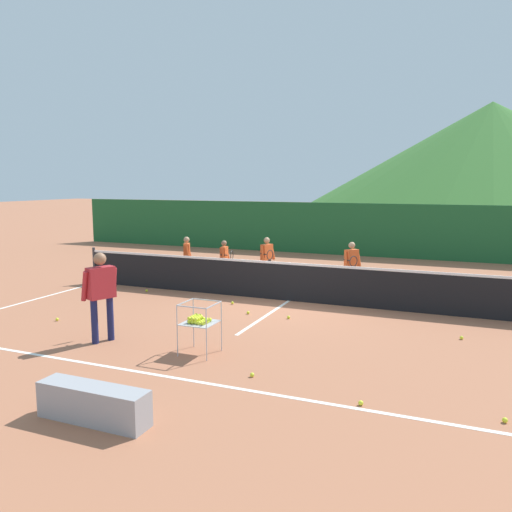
% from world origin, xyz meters
% --- Properties ---
extents(ground_plane, '(120.00, 120.00, 0.00)m').
position_xyz_m(ground_plane, '(0.00, 0.00, 0.00)').
color(ground_plane, '#A86647').
extents(line_baseline_near, '(12.01, 0.08, 0.01)m').
position_xyz_m(line_baseline_near, '(0.00, -5.51, 0.00)').
color(line_baseline_near, white).
rests_on(line_baseline_near, ground).
extents(line_baseline_far, '(12.01, 0.08, 0.01)m').
position_xyz_m(line_baseline_far, '(0.00, 5.08, 0.00)').
color(line_baseline_far, white).
rests_on(line_baseline_far, ground).
extents(line_sideline_west, '(0.08, 10.59, 0.01)m').
position_xyz_m(line_sideline_west, '(-6.01, 0.00, 0.00)').
color(line_sideline_west, white).
rests_on(line_sideline_west, ground).
extents(line_service_center, '(0.08, 6.35, 0.01)m').
position_xyz_m(line_service_center, '(0.00, 0.00, 0.00)').
color(line_service_center, white).
rests_on(line_service_center, ground).
extents(tennis_net, '(12.19, 0.08, 1.05)m').
position_xyz_m(tennis_net, '(0.00, 0.00, 0.50)').
color(tennis_net, '#333338').
rests_on(tennis_net, ground).
extents(instructor, '(0.50, 0.84, 1.68)m').
position_xyz_m(instructor, '(-2.14, -4.46, 1.01)').
color(instructor, '#191E4C').
rests_on(instructor, ground).
extents(student_0, '(0.37, 0.54, 1.31)m').
position_xyz_m(student_0, '(-3.82, 1.55, 0.78)').
color(student_0, navy).
rests_on(student_0, ground).
extents(student_1, '(0.48, 0.55, 1.20)m').
position_xyz_m(student_1, '(-2.71, 1.87, 0.73)').
color(student_1, black).
rests_on(student_1, ground).
extents(student_2, '(0.42, 0.70, 1.33)m').
position_xyz_m(student_2, '(-1.43, 2.14, 0.80)').
color(student_2, black).
rests_on(student_2, ground).
extents(student_3, '(0.45, 0.72, 1.33)m').
position_xyz_m(student_3, '(1.15, 1.89, 0.80)').
color(student_3, black).
rests_on(student_3, ground).
extents(ball_cart, '(0.58, 0.58, 0.90)m').
position_xyz_m(ball_cart, '(-0.16, -4.37, 0.59)').
color(ball_cart, '#B7B7BC').
rests_on(ball_cart, ground).
extents(tennis_ball_0, '(0.07, 0.07, 0.07)m').
position_xyz_m(tennis_ball_0, '(-0.43, -1.59, 0.03)').
color(tennis_ball_0, yellow).
rests_on(tennis_ball_0, ground).
extents(tennis_ball_1, '(0.07, 0.07, 0.07)m').
position_xyz_m(tennis_ball_1, '(-1.16, -0.87, 0.03)').
color(tennis_ball_1, yellow).
rests_on(tennis_ball_1, ground).
extents(tennis_ball_2, '(0.07, 0.07, 0.07)m').
position_xyz_m(tennis_ball_2, '(-3.99, -3.69, 0.03)').
color(tennis_ball_2, yellow).
rests_on(tennis_ball_2, ground).
extents(tennis_ball_3, '(0.07, 0.07, 0.07)m').
position_xyz_m(tennis_ball_3, '(0.55, -1.62, 0.03)').
color(tennis_ball_3, yellow).
rests_on(tennis_ball_3, ground).
extents(tennis_ball_4, '(0.07, 0.07, 0.07)m').
position_xyz_m(tennis_ball_4, '(4.60, -5.20, 0.03)').
color(tennis_ball_4, yellow).
rests_on(tennis_ball_4, ground).
extents(tennis_ball_5, '(0.07, 0.07, 0.07)m').
position_xyz_m(tennis_ball_5, '(4.05, -1.77, 0.03)').
color(tennis_ball_5, yellow).
rests_on(tennis_ball_5, ground).
extents(tennis_ball_6, '(0.07, 0.07, 0.07)m').
position_xyz_m(tennis_ball_6, '(1.12, -5.02, 0.03)').
color(tennis_ball_6, yellow).
rests_on(tennis_ball_6, ground).
extents(tennis_ball_7, '(0.07, 0.07, 0.07)m').
position_xyz_m(tennis_ball_7, '(2.86, -5.39, 0.03)').
color(tennis_ball_7, yellow).
rests_on(tennis_ball_7, ground).
extents(tennis_ball_8, '(0.07, 0.07, 0.07)m').
position_xyz_m(tennis_ball_8, '(-3.90, -0.49, 0.03)').
color(tennis_ball_8, yellow).
rests_on(tennis_ball_8, ground).
extents(windscreen_fence, '(26.43, 0.08, 2.11)m').
position_xyz_m(windscreen_fence, '(0.00, 8.52, 1.06)').
color(windscreen_fence, '#1E5B2D').
rests_on(windscreen_fence, ground).
extents(courtside_bench, '(1.50, 0.36, 0.46)m').
position_xyz_m(courtside_bench, '(-0.13, -7.12, 0.23)').
color(courtside_bench, '#99999E').
rests_on(courtside_bench, ground).
extents(hill_0, '(43.90, 43.90, 12.40)m').
position_xyz_m(hill_0, '(5.97, 56.91, 6.20)').
color(hill_0, '#38702D').
rests_on(hill_0, ground).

